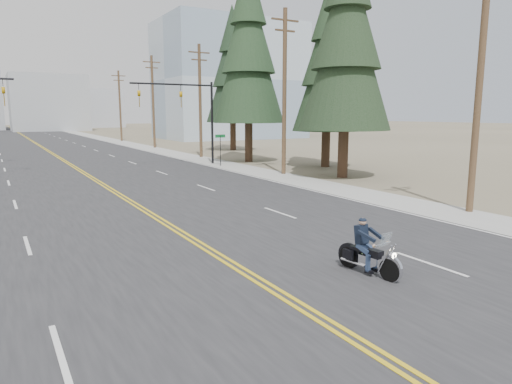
{
  "coord_description": "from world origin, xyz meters",
  "views": [
    {
      "loc": [
        -5.77,
        -4.45,
        4.34
      ],
      "look_at": [
        2.22,
        9.31,
        1.6
      ],
      "focal_mm": 32.0,
      "sensor_mm": 36.0,
      "label": 1
    }
  ],
  "objects": [
    {
      "name": "conifer_mid",
      "position": [
        18.05,
        25.14,
        8.46
      ],
      "size": [
        5.53,
        5.53,
        14.74
      ],
      "rotation": [
        0.0,
        0.0,
        0.05
      ],
      "color": "#382619",
      "rests_on": "ground"
    },
    {
      "name": "utility_pole_a",
      "position": [
        12.5,
        8.0,
        5.73
      ],
      "size": [
        2.2,
        0.3,
        11.0
      ],
      "color": "brown",
      "rests_on": "ground"
    },
    {
      "name": "glass_building",
      "position": [
        32.0,
        70.0,
        10.0
      ],
      "size": [
        24.0,
        16.0,
        20.0
      ],
      "primitive_type": "cube",
      "color": "#9EB5CC",
      "rests_on": "ground"
    },
    {
      "name": "haze_bldg_c",
      "position": [
        40.0,
        110.0,
        9.0
      ],
      "size": [
        16.0,
        12.0,
        18.0
      ],
      "primitive_type": "cube",
      "color": "#B7BCC6",
      "rests_on": "ground"
    },
    {
      "name": "haze_bldg_b",
      "position": [
        8.0,
        125.0,
        7.0
      ],
      "size": [
        18.0,
        14.0,
        14.0
      ],
      "primitive_type": "cube",
      "color": "#ADB2B7",
      "rests_on": "ground"
    },
    {
      "name": "utility_pole_c",
      "position": [
        12.5,
        38.0,
        5.73
      ],
      "size": [
        2.2,
        0.3,
        11.0
      ],
      "color": "brown",
      "rests_on": "ground"
    },
    {
      "name": "road",
      "position": [
        0.0,
        70.0,
        0.01
      ],
      "size": [
        20.0,
        200.0,
        0.01
      ],
      "primitive_type": "cube",
      "color": "#303033",
      "rests_on": "ground"
    },
    {
      "name": "conifer_near",
      "position": [
        15.03,
        19.51,
        9.33
      ],
      "size": [
        6.14,
        6.14,
        16.26
      ],
      "rotation": [
        0.0,
        0.0,
        0.11
      ],
      "color": "#382619",
      "rests_on": "ground"
    },
    {
      "name": "utility_pole_b",
      "position": [
        12.5,
        23.0,
        5.98
      ],
      "size": [
        2.2,
        0.3,
        11.5
      ],
      "color": "brown",
      "rests_on": "ground"
    },
    {
      "name": "conifer_far",
      "position": [
        19.48,
        44.5,
        9.61
      ],
      "size": [
        6.25,
        6.25,
        16.75
      ],
      "rotation": [
        0.0,
        0.0,
        -0.16
      ],
      "color": "#382619",
      "rests_on": "ground"
    },
    {
      "name": "conifer_tall",
      "position": [
        14.55,
        31.85,
        10.15
      ],
      "size": [
        6.37,
        6.37,
        17.68
      ],
      "rotation": [
        0.0,
        0.0,
        0.17
      ],
      "color": "#382619",
      "rests_on": "ground"
    },
    {
      "name": "sidewalk_right",
      "position": [
        11.5,
        70.0,
        0.01
      ],
      "size": [
        3.0,
        200.0,
        0.01
      ],
      "primitive_type": "cube",
      "color": "#A5A5A0",
      "rests_on": "ground"
    },
    {
      "name": "haze_bldg_e",
      "position": [
        25.0,
        150.0,
        6.0
      ],
      "size": [
        14.0,
        14.0,
        12.0
      ],
      "primitive_type": "cube",
      "color": "#B7BCC6",
      "rests_on": "ground"
    },
    {
      "name": "street_sign",
      "position": [
        10.8,
        30.0,
        1.8
      ],
      "size": [
        0.9,
        0.06,
        2.62
      ],
      "color": "black",
      "rests_on": "ground"
    },
    {
      "name": "motorcyclist",
      "position": [
        2.87,
        4.31,
        0.77
      ],
      "size": [
        1.08,
        2.06,
        1.54
      ],
      "primitive_type": null,
      "rotation": [
        0.0,
        0.0,
        3.27
      ],
      "color": "black",
      "rests_on": "ground"
    },
    {
      "name": "traffic_mast_right",
      "position": [
        8.98,
        32.0,
        4.94
      ],
      "size": [
        7.1,
        0.26,
        7.0
      ],
      "color": "black",
      "rests_on": "ground"
    },
    {
      "name": "utility_pole_e",
      "position": [
        12.5,
        70.0,
        5.73
      ],
      "size": [
        2.2,
        0.3,
        11.0
      ],
      "color": "brown",
      "rests_on": "ground"
    },
    {
      "name": "utility_pole_d",
      "position": [
        12.5,
        53.0,
        5.98
      ],
      "size": [
        2.2,
        0.3,
        11.5
      ],
      "color": "brown",
      "rests_on": "ground"
    }
  ]
}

